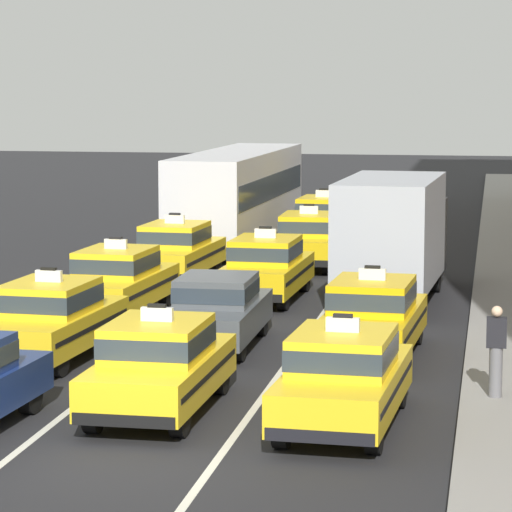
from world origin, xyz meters
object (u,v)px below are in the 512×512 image
(taxi_left_fourth, at_px, (176,250))
(taxi_right_second, at_px, (373,316))
(taxi_center_fourth, at_px, (309,239))
(taxi_center_third, at_px, (266,267))
(bus_left_fifth, at_px, (238,191))
(taxi_right_nearest, at_px, (343,376))
(taxi_center_nearest, at_px, (159,364))
(taxi_center_fifth, at_px, (324,219))
(pedestrian_mid_block, at_px, (496,351))
(box_truck_right_third, at_px, (394,233))
(sedan_center_second, at_px, (217,309))
(taxi_left_second, at_px, (52,318))
(taxi_left_third, at_px, (118,280))

(taxi_left_fourth, xyz_separation_m, taxi_right_second, (6.53, -9.72, 0.00))
(taxi_center_fourth, bearing_deg, taxi_center_third, -92.58)
(taxi_center_fourth, relative_size, taxi_right_second, 0.98)
(taxi_center_third, height_order, taxi_right_second, same)
(bus_left_fifth, bearing_deg, taxi_right_nearest, -75.20)
(taxi_center_nearest, relative_size, taxi_center_fifth, 0.99)
(taxi_center_third, distance_m, taxi_center_fourth, 6.28)
(taxi_center_third, xyz_separation_m, taxi_right_nearest, (3.44, -12.58, 0.00))
(pedestrian_mid_block, bearing_deg, taxi_right_nearest, -140.97)
(taxi_center_fourth, bearing_deg, bus_left_fifth, 120.90)
(box_truck_right_third, bearing_deg, taxi_right_second, -89.17)
(sedan_center_second, xyz_separation_m, taxi_center_third, (0.01, 6.33, 0.03))
(taxi_right_second, xyz_separation_m, box_truck_right_third, (-0.11, 7.39, 0.90))
(taxi_left_second, bearing_deg, sedan_center_second, 30.95)
(taxi_left_third, relative_size, box_truck_right_third, 0.66)
(taxi_center_third, height_order, taxi_center_fourth, same)
(taxi_left_fourth, xyz_separation_m, bus_left_fifth, (0.14, 8.80, 0.94))
(pedestrian_mid_block, bearing_deg, taxi_left_third, 140.04)
(taxi_center_nearest, xyz_separation_m, box_truck_right_third, (3.15, 12.77, 0.90))
(taxi_center_fourth, distance_m, box_truck_right_third, 6.48)
(taxi_left_second, relative_size, taxi_center_third, 1.01)
(bus_left_fifth, height_order, taxi_center_third, bus_left_fifth)
(box_truck_right_third, xyz_separation_m, pedestrian_mid_block, (2.66, -11.15, -0.79))
(sedan_center_second, xyz_separation_m, taxi_right_second, (3.42, -0.46, 0.03))
(bus_left_fifth, xyz_separation_m, taxi_right_second, (6.40, -18.52, -0.94))
(bus_left_fifth, relative_size, taxi_right_second, 2.43)
(taxi_center_nearest, relative_size, taxi_center_fourth, 1.00)
(sedan_center_second, bearing_deg, taxi_left_fourth, 108.57)
(taxi_right_nearest, bearing_deg, taxi_left_third, 124.39)
(taxi_center_fifth, bearing_deg, taxi_right_nearest, -82.11)
(taxi_center_third, bearing_deg, taxi_center_fifth, 89.83)
(sedan_center_second, distance_m, taxi_right_nearest, 7.15)
(taxi_left_second, height_order, taxi_center_nearest, same)
(taxi_center_nearest, distance_m, taxi_center_third, 12.17)
(sedan_center_second, height_order, taxi_right_nearest, taxi_right_nearest)
(bus_left_fifth, relative_size, taxi_center_fourth, 2.47)
(taxi_center_fifth, bearing_deg, box_truck_right_third, -73.96)
(taxi_center_nearest, bearing_deg, taxi_left_fourth, 102.25)
(taxi_right_nearest, bearing_deg, box_truck_right_third, 90.60)
(taxi_left_fourth, height_order, sedan_center_second, taxi_left_fourth)
(taxi_left_second, bearing_deg, taxi_right_nearest, -33.70)
(taxi_center_third, bearing_deg, box_truck_right_third, 10.40)
(taxi_left_third, bearing_deg, sedan_center_second, -47.27)
(sedan_center_second, height_order, taxi_center_fifth, taxi_center_fifth)
(bus_left_fifth, xyz_separation_m, taxi_center_nearest, (3.14, -23.91, -0.94))
(taxi_left_second, relative_size, taxi_right_nearest, 1.00)
(taxi_left_fourth, xyz_separation_m, box_truck_right_third, (6.43, -2.34, 0.90))
(bus_left_fifth, height_order, sedan_center_second, bus_left_fifth)
(bus_left_fifth, distance_m, taxi_right_nearest, 25.18)
(bus_left_fifth, height_order, taxi_right_nearest, bus_left_fifth)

